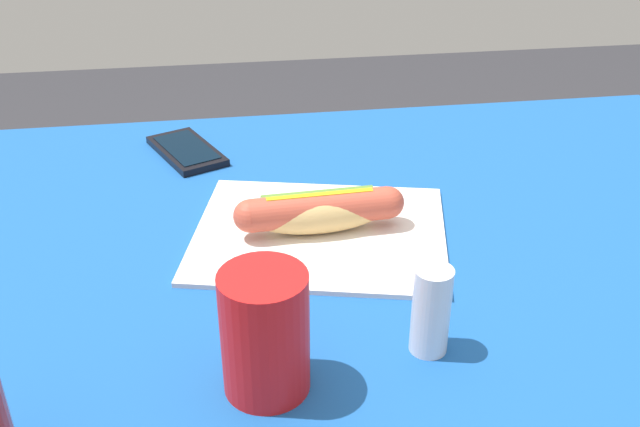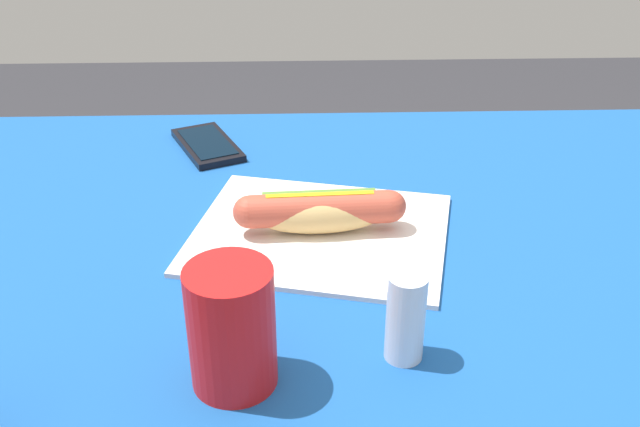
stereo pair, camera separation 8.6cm
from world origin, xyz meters
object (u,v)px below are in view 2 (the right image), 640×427
object	(u,v)px
hot_dog	(320,210)
drinking_cup	(232,328)
cell_phone	(207,145)
salt_shaker	(406,317)

from	to	relation	value
hot_dog	drinking_cup	xyz separation A→B (m)	(-0.08, -0.25, 0.02)
hot_dog	cell_phone	xyz separation A→B (m)	(-0.16, 0.26, -0.03)
hot_dog	cell_phone	distance (m)	0.30
hot_dog	drinking_cup	bearing A→B (deg)	-108.66
drinking_cup	salt_shaker	bearing A→B (deg)	10.15
drinking_cup	salt_shaker	world-z (taller)	drinking_cup
hot_dog	cell_phone	size ratio (longest dim) A/B	1.29
drinking_cup	hot_dog	bearing A→B (deg)	71.34
hot_dog	salt_shaker	world-z (taller)	salt_shaker
cell_phone	salt_shaker	bearing A→B (deg)	-64.18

